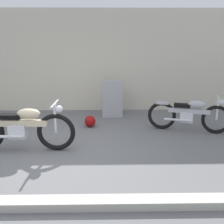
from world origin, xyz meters
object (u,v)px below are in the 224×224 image
motorcycle_cream (21,128)px  motorcycle_silver (189,114)px  stone_marker (112,99)px  helmet (90,121)px

motorcycle_cream → motorcycle_silver: bearing=17.7°
stone_marker → motorcycle_cream: bearing=-129.1°
motorcycle_silver → motorcycle_cream: bearing=-147.7°
stone_marker → motorcycle_silver: bearing=-34.3°
stone_marker → helmet: (-0.59, -0.85, -0.37)m
stone_marker → motorcycle_cream: size_ratio=0.47×
stone_marker → motorcycle_cream: stone_marker is taller
stone_marker → helmet: bearing=-124.6°
stone_marker → helmet: stone_marker is taller
motorcycle_cream → stone_marker: bearing=52.6°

